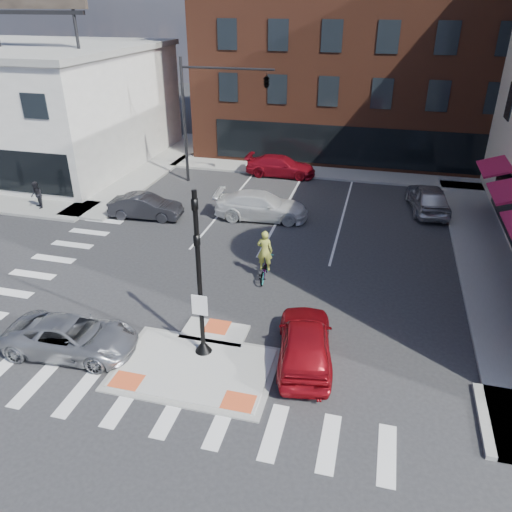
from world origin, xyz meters
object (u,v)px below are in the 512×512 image
(silver_suv, at_px, (72,337))
(bg_car_dark, at_px, (146,206))
(white_pickup, at_px, (261,206))
(cyclist, at_px, (265,263))
(bg_car_silver, at_px, (428,198))
(pedestrian_a, at_px, (37,195))
(red_sedan, at_px, (305,342))
(bg_car_red, at_px, (281,166))

(silver_suv, relative_size, bg_car_dark, 1.13)
(white_pickup, height_order, cyclist, cyclist)
(white_pickup, distance_m, cyclist, 6.92)
(bg_car_dark, bearing_deg, bg_car_silver, -76.40)
(cyclist, relative_size, pedestrian_a, 1.45)
(cyclist, bearing_deg, bg_car_dark, -35.49)
(white_pickup, bearing_deg, cyclist, -169.85)
(silver_suv, relative_size, white_pickup, 0.88)
(white_pickup, bearing_deg, bg_car_silver, -74.20)
(bg_car_dark, relative_size, cyclist, 1.76)
(red_sedan, xyz_separation_m, cyclist, (-2.68, 5.17, 0.02))
(bg_car_silver, relative_size, pedestrian_a, 2.99)
(white_pickup, bearing_deg, bg_car_dark, 98.75)
(bg_car_red, relative_size, pedestrian_a, 3.03)
(bg_car_dark, bearing_deg, white_pickup, -80.62)
(red_sedan, bearing_deg, cyclist, -72.10)
(silver_suv, bearing_deg, bg_car_dark, 9.96)
(silver_suv, height_order, cyclist, cyclist)
(bg_car_dark, xyz_separation_m, pedestrian_a, (-6.63, -0.59, 0.28))
(bg_car_dark, xyz_separation_m, cyclist, (8.21, -5.11, 0.11))
(red_sedan, xyz_separation_m, pedestrian_a, (-17.52, 9.69, 0.18))
(cyclist, bearing_deg, silver_suv, 48.24)
(bg_car_silver, bearing_deg, red_sedan, 64.48)
(bg_car_red, bearing_deg, bg_car_silver, -113.99)
(white_pickup, distance_m, bg_car_red, 7.84)
(bg_car_silver, height_order, pedestrian_a, pedestrian_a)
(cyclist, bearing_deg, bg_car_silver, -129.48)
(bg_car_dark, height_order, cyclist, cyclist)
(white_pickup, height_order, bg_car_silver, bg_car_silver)
(silver_suv, height_order, bg_car_red, bg_car_red)
(silver_suv, distance_m, bg_car_silver, 21.18)
(bg_car_silver, distance_m, bg_car_red, 10.64)
(white_pickup, xyz_separation_m, bg_car_silver, (9.19, 3.51, 0.06))
(red_sedan, distance_m, cyclist, 5.82)
(cyclist, height_order, pedestrian_a, cyclist)
(bg_car_red, height_order, pedestrian_a, pedestrian_a)
(bg_car_dark, distance_m, bg_car_silver, 16.38)
(white_pickup, xyz_separation_m, pedestrian_a, (-13.02, -2.17, 0.19))
(white_pickup, distance_m, bg_car_silver, 9.83)
(bg_car_dark, height_order, bg_car_red, bg_car_red)
(bg_car_silver, bearing_deg, silver_suv, 44.65)
(red_sedan, height_order, bg_car_dark, red_sedan)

